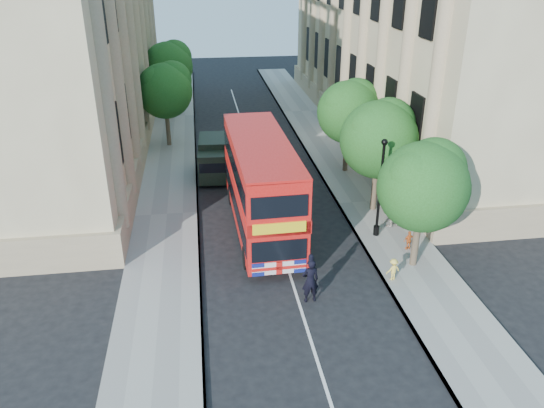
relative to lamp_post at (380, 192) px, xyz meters
name	(u,v)px	position (x,y,z in m)	size (l,w,h in m)	color
ground	(303,316)	(-5.00, -6.00, -2.51)	(120.00, 120.00, 0.00)	black
pavement_right	(366,202)	(0.75, 4.00, -2.45)	(3.50, 80.00, 0.12)	gray
pavement_left	(167,215)	(-10.75, 4.00, -2.45)	(3.50, 80.00, 0.12)	gray
building_right	(422,15)	(8.80, 18.00, 6.49)	(12.00, 38.00, 18.00)	tan
building_left	(47,20)	(-18.80, 18.00, 6.49)	(12.00, 38.00, 18.00)	tan
tree_right_near	(424,182)	(0.84, -2.97, 1.74)	(4.00, 4.00, 6.08)	#473828
tree_right_mid	(380,135)	(0.84, 3.03, 1.93)	(4.20, 4.20, 6.37)	#473828
tree_right_far	(349,109)	(0.84, 9.03, 1.80)	(4.00, 4.00, 6.15)	#473828
tree_left_far	(165,88)	(-10.96, 16.03, 1.93)	(4.00, 4.00, 6.30)	#473828
tree_left_back	(168,64)	(-10.96, 24.03, 2.20)	(4.20, 4.20, 6.65)	#473828
lamp_post	(380,192)	(0.00, 0.00, 0.00)	(0.32, 0.32, 5.16)	black
double_decker_bus	(261,183)	(-5.74, 1.63, 0.15)	(3.05, 10.49, 4.81)	red
box_van	(213,159)	(-7.91, 9.37, -1.30)	(2.03, 4.43, 2.48)	black
police_constable	(310,281)	(-4.53, -5.00, -1.51)	(0.73, 0.48, 2.00)	black
woman_pedestrian	(392,211)	(1.09, 0.86, -1.55)	(0.82, 0.64, 1.68)	beige
child_a	(409,240)	(1.09, -1.64, -1.90)	(0.57, 0.24, 0.97)	orange
child_b	(393,269)	(-0.60, -4.10, -1.87)	(0.67, 0.38, 1.03)	#EFD151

